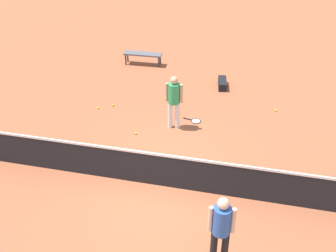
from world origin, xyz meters
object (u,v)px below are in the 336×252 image
(player_near_side, at_px, (174,98))
(player_far_side, at_px, (221,226))
(tennis_racket_near_player, at_px, (195,121))
(tennis_ball_by_net, at_px, (113,105))
(tennis_ball_stray_left, at_px, (276,110))
(courtside_bench, at_px, (143,55))
(tennis_ball_midcourt, at_px, (136,133))
(tennis_ball_stray_right, at_px, (173,92))
(tennis_ball_near_player, at_px, (98,108))
(equipment_bag, at_px, (222,83))
(tennis_ball_baseline, at_px, (106,147))

(player_near_side, xyz_separation_m, player_far_side, (-1.97, 4.77, 0.00))
(tennis_racket_near_player, distance_m, tennis_ball_by_net, 2.84)
(tennis_ball_by_net, relative_size, tennis_ball_stray_left, 1.00)
(tennis_racket_near_player, relative_size, courtside_bench, 0.40)
(tennis_ball_midcourt, xyz_separation_m, tennis_ball_stray_right, (-0.49, -2.83, 0.00))
(player_near_side, relative_size, tennis_racket_near_player, 2.81)
(player_far_side, distance_m, tennis_racket_near_player, 5.54)
(tennis_ball_near_player, bearing_deg, player_far_side, 131.08)
(equipment_bag, bearing_deg, player_far_side, 96.29)
(tennis_ball_stray_left, bearing_deg, tennis_ball_midcourt, 30.21)
(tennis_ball_near_player, bearing_deg, tennis_ball_by_net, -145.32)
(player_far_side, distance_m, tennis_ball_baseline, 4.95)
(player_near_side, relative_size, equipment_bag, 2.04)
(tennis_ball_stray_left, height_order, tennis_ball_stray_right, same)
(player_far_side, xyz_separation_m, tennis_racket_near_player, (1.40, -5.27, -1.00))
(tennis_ball_by_net, bearing_deg, tennis_ball_near_player, 34.68)
(player_far_side, bearing_deg, tennis_ball_stray_left, -99.11)
(equipment_bag, bearing_deg, player_near_side, 70.14)
(tennis_ball_near_player, height_order, equipment_bag, equipment_bag)
(player_near_side, height_order, tennis_ball_by_net, player_near_side)
(player_far_side, distance_m, tennis_ball_by_net, 7.07)
(tennis_ball_stray_left, bearing_deg, equipment_bag, -35.74)
(tennis_racket_near_player, relative_size, tennis_ball_midcourt, 9.16)
(tennis_ball_near_player, relative_size, courtside_bench, 0.04)
(tennis_ball_stray_left, bearing_deg, tennis_ball_near_player, 11.59)
(tennis_racket_near_player, height_order, tennis_ball_by_net, tennis_ball_by_net)
(equipment_bag, bearing_deg, tennis_ball_midcourt, 60.28)
(tennis_ball_by_net, xyz_separation_m, tennis_ball_stray_right, (-1.73, -1.36, 0.00))
(tennis_racket_near_player, bearing_deg, tennis_ball_by_net, -6.57)
(player_far_side, relative_size, tennis_ball_midcourt, 25.76)
(tennis_ball_near_player, bearing_deg, tennis_racket_near_player, 179.27)
(player_near_side, height_order, player_far_side, same)
(tennis_ball_stray_left, distance_m, equipment_bag, 2.35)
(tennis_ball_by_net, bearing_deg, player_far_side, 127.02)
(tennis_racket_near_player, xyz_separation_m, tennis_ball_near_player, (3.23, -0.04, 0.02))
(tennis_racket_near_player, relative_size, tennis_ball_stray_right, 9.16)
(tennis_ball_near_player, bearing_deg, equipment_bag, -146.09)
(tennis_ball_by_net, bearing_deg, tennis_ball_stray_left, -170.51)
(tennis_ball_near_player, distance_m, equipment_bag, 4.54)
(tennis_ball_baseline, bearing_deg, courtside_bench, -84.27)
(tennis_ball_midcourt, bearing_deg, tennis_ball_stray_left, -149.79)
(tennis_ball_stray_left, distance_m, tennis_ball_stray_right, 3.56)
(player_far_side, distance_m, tennis_ball_midcourt, 5.19)
(player_near_side, relative_size, tennis_ball_stray_right, 25.76)
(tennis_ball_near_player, bearing_deg, tennis_ball_stray_left, -168.41)
(tennis_racket_near_player, relative_size, tennis_ball_baseline, 9.16)
(player_far_side, bearing_deg, courtside_bench, -65.31)
(tennis_ball_stray_left, bearing_deg, tennis_racket_near_player, 26.30)
(tennis_ball_by_net, bearing_deg, tennis_racket_near_player, 173.43)
(tennis_ball_stray_right, height_order, equipment_bag, equipment_bag)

